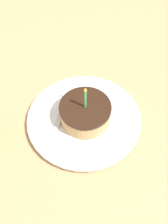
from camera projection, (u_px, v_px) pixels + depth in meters
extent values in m
cube|color=tan|center=(73.00, 126.00, 0.75)|extent=(2.40, 2.40, 0.04)
cylinder|color=silver|center=(84.00, 120.00, 0.73)|extent=(0.25, 0.25, 0.02)
cylinder|color=silver|center=(84.00, 119.00, 0.73)|extent=(0.26, 0.26, 0.01)
cylinder|color=tan|center=(85.00, 114.00, 0.70)|extent=(0.11, 0.11, 0.04)
cylinder|color=black|center=(85.00, 108.00, 0.68)|extent=(0.12, 0.12, 0.01)
cylinder|color=#4CBF66|center=(85.00, 99.00, 0.66)|extent=(0.01, 0.01, 0.06)
cone|color=yellow|center=(85.00, 89.00, 0.63)|extent=(0.01, 0.01, 0.01)
cube|color=silver|center=(58.00, 122.00, 0.71)|extent=(0.15, 0.06, 0.00)
cube|color=silver|center=(67.00, 89.00, 0.77)|extent=(0.05, 0.04, 0.00)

